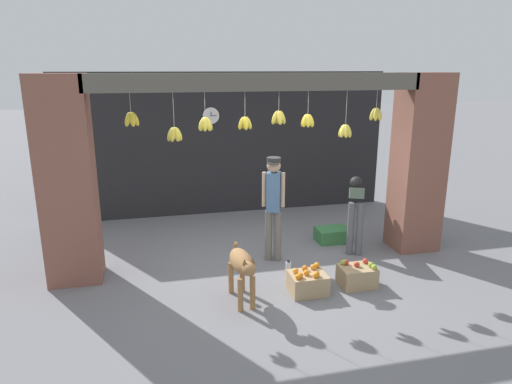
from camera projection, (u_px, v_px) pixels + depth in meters
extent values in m
plane|color=slate|center=(263.00, 269.00, 6.76)|extent=(60.00, 60.00, 0.00)
cube|color=#232326|center=(228.00, 144.00, 9.14)|extent=(6.55, 0.12, 2.82)
cube|color=brown|center=(67.00, 182.00, 6.10)|extent=(0.70, 0.60, 2.82)
cube|color=brown|center=(418.00, 164.00, 7.25)|extent=(0.70, 0.60, 2.82)
cube|color=#5B564C|center=(261.00, 82.00, 6.17)|extent=(4.65, 0.24, 0.24)
cylinder|color=#B2AD99|center=(130.00, 102.00, 5.88)|extent=(0.01, 0.01, 0.25)
ellipsoid|color=yellow|center=(135.00, 119.00, 5.95)|extent=(0.13, 0.07, 0.20)
ellipsoid|color=yellow|center=(133.00, 119.00, 5.99)|extent=(0.09, 0.13, 0.21)
ellipsoid|color=yellow|center=(128.00, 119.00, 5.96)|extent=(0.12, 0.11, 0.21)
ellipsoid|color=yellow|center=(128.00, 119.00, 5.90)|extent=(0.12, 0.11, 0.21)
ellipsoid|color=yellow|center=(132.00, 120.00, 5.90)|extent=(0.09, 0.13, 0.21)
cylinder|color=#B2AD99|center=(173.00, 110.00, 6.04)|extent=(0.01, 0.01, 0.47)
ellipsoid|color=gold|center=(178.00, 134.00, 6.14)|extent=(0.14, 0.07, 0.21)
ellipsoid|color=gold|center=(176.00, 134.00, 6.18)|extent=(0.11, 0.13, 0.22)
ellipsoid|color=gold|center=(172.00, 134.00, 6.17)|extent=(0.11, 0.13, 0.22)
ellipsoid|color=gold|center=(171.00, 134.00, 6.12)|extent=(0.14, 0.07, 0.21)
ellipsoid|color=gold|center=(173.00, 135.00, 6.08)|extent=(0.11, 0.13, 0.22)
ellipsoid|color=gold|center=(177.00, 135.00, 6.09)|extent=(0.11, 0.13, 0.22)
cylinder|color=#B2AD99|center=(205.00, 105.00, 6.05)|extent=(0.01, 0.01, 0.33)
ellipsoid|color=gold|center=(209.00, 124.00, 6.13)|extent=(0.13, 0.07, 0.20)
ellipsoid|color=gold|center=(207.00, 124.00, 6.16)|extent=(0.11, 0.12, 0.21)
ellipsoid|color=gold|center=(204.00, 124.00, 6.16)|extent=(0.09, 0.13, 0.21)
ellipsoid|color=gold|center=(202.00, 124.00, 6.13)|extent=(0.13, 0.10, 0.21)
ellipsoid|color=gold|center=(202.00, 124.00, 6.09)|extent=(0.13, 0.10, 0.21)
ellipsoid|color=gold|center=(205.00, 124.00, 6.07)|extent=(0.09, 0.13, 0.21)
ellipsoid|color=gold|center=(208.00, 124.00, 6.09)|extent=(0.11, 0.12, 0.21)
cylinder|color=#B2AD99|center=(245.00, 104.00, 6.18)|extent=(0.01, 0.01, 0.34)
ellipsoid|color=yellow|center=(248.00, 123.00, 6.26)|extent=(0.13, 0.07, 0.20)
ellipsoid|color=yellow|center=(244.00, 123.00, 6.30)|extent=(0.07, 0.13, 0.20)
ellipsoid|color=yellow|center=(242.00, 123.00, 6.24)|extent=(0.13, 0.07, 0.20)
ellipsoid|color=yellow|center=(246.00, 124.00, 6.20)|extent=(0.07, 0.13, 0.20)
cylinder|color=#B2AD99|center=(279.00, 101.00, 6.31)|extent=(0.01, 0.01, 0.27)
ellipsoid|color=gold|center=(282.00, 117.00, 6.38)|extent=(0.14, 0.07, 0.21)
ellipsoid|color=gold|center=(278.00, 117.00, 6.42)|extent=(0.07, 0.14, 0.21)
ellipsoid|color=gold|center=(275.00, 118.00, 6.36)|extent=(0.14, 0.07, 0.21)
ellipsoid|color=gold|center=(280.00, 118.00, 6.32)|extent=(0.07, 0.14, 0.21)
cylinder|color=#B2AD99|center=(308.00, 102.00, 6.38)|extent=(0.01, 0.01, 0.33)
ellipsoid|color=yellow|center=(311.00, 120.00, 6.45)|extent=(0.13, 0.07, 0.20)
ellipsoid|color=yellow|center=(309.00, 120.00, 6.48)|extent=(0.11, 0.12, 0.21)
ellipsoid|color=yellow|center=(306.00, 120.00, 6.48)|extent=(0.09, 0.13, 0.20)
ellipsoid|color=yellow|center=(304.00, 120.00, 6.45)|extent=(0.13, 0.10, 0.21)
ellipsoid|color=yellow|center=(305.00, 121.00, 6.41)|extent=(0.13, 0.10, 0.21)
ellipsoid|color=yellow|center=(308.00, 121.00, 6.39)|extent=(0.09, 0.13, 0.20)
ellipsoid|color=yellow|center=(311.00, 121.00, 6.41)|extent=(0.11, 0.12, 0.21)
cylinder|color=#B2AD99|center=(346.00, 108.00, 6.49)|extent=(0.01, 0.01, 0.48)
ellipsoid|color=yellow|center=(349.00, 131.00, 6.59)|extent=(0.13, 0.07, 0.20)
ellipsoid|color=yellow|center=(346.00, 130.00, 6.62)|extent=(0.11, 0.12, 0.22)
ellipsoid|color=yellow|center=(343.00, 130.00, 6.62)|extent=(0.09, 0.13, 0.21)
ellipsoid|color=yellow|center=(342.00, 131.00, 6.59)|extent=(0.13, 0.10, 0.21)
ellipsoid|color=yellow|center=(343.00, 131.00, 6.55)|extent=(0.13, 0.10, 0.21)
ellipsoid|color=yellow|center=(346.00, 131.00, 6.53)|extent=(0.09, 0.13, 0.21)
ellipsoid|color=yellow|center=(348.00, 131.00, 6.55)|extent=(0.11, 0.12, 0.22)
cylinder|color=#B2AD99|center=(377.00, 99.00, 6.60)|extent=(0.01, 0.01, 0.26)
ellipsoid|color=yellow|center=(379.00, 114.00, 6.67)|extent=(0.13, 0.07, 0.20)
ellipsoid|color=yellow|center=(376.00, 114.00, 6.70)|extent=(0.10, 0.12, 0.21)
ellipsoid|color=yellow|center=(373.00, 114.00, 6.69)|extent=(0.10, 0.12, 0.21)
ellipsoid|color=yellow|center=(373.00, 114.00, 6.65)|extent=(0.13, 0.07, 0.20)
ellipsoid|color=yellow|center=(376.00, 115.00, 6.61)|extent=(0.10, 0.12, 0.21)
ellipsoid|color=yellow|center=(379.00, 114.00, 6.62)|extent=(0.10, 0.12, 0.21)
ellipsoid|color=#9E7042|center=(241.00, 261.00, 5.70)|extent=(0.30, 0.66, 0.26)
cylinder|color=#9E7042|center=(253.00, 293.00, 5.58)|extent=(0.07, 0.07, 0.43)
cylinder|color=#9E7042|center=(240.00, 295.00, 5.54)|extent=(0.07, 0.07, 0.43)
cylinder|color=#9E7042|center=(242.00, 276.00, 6.04)|extent=(0.07, 0.07, 0.43)
cylinder|color=#9E7042|center=(231.00, 278.00, 5.99)|extent=(0.07, 0.07, 0.43)
ellipsoid|color=#9E7042|center=(249.00, 268.00, 5.36)|extent=(0.18, 0.25, 0.17)
cone|color=brown|center=(253.00, 261.00, 5.35)|extent=(0.06, 0.06, 0.07)
cone|color=brown|center=(245.00, 262.00, 5.32)|extent=(0.06, 0.06, 0.07)
cylinder|color=#9E7042|center=(234.00, 249.00, 6.02)|extent=(0.06, 0.20, 0.26)
cylinder|color=#6B665B|center=(278.00, 236.00, 6.97)|extent=(0.11, 0.11, 0.80)
cylinder|color=#6B665B|center=(268.00, 236.00, 6.99)|extent=(0.11, 0.11, 0.80)
cube|color=#4C7099|center=(273.00, 192.00, 6.80)|extent=(0.25, 0.23, 0.60)
cylinder|color=tan|center=(283.00, 190.00, 6.77)|extent=(0.06, 0.06, 0.53)
cylinder|color=tan|center=(264.00, 189.00, 6.81)|extent=(0.06, 0.06, 0.53)
sphere|color=tan|center=(274.00, 166.00, 6.69)|extent=(0.21, 0.21, 0.21)
cylinder|color=#2D2D2D|center=(274.00, 160.00, 6.67)|extent=(0.21, 0.21, 0.07)
cube|color=#2D2D2D|center=(273.00, 163.00, 6.58)|extent=(0.20, 0.17, 0.01)
cylinder|color=#56565B|center=(351.00, 229.00, 7.20)|extent=(0.11, 0.11, 0.86)
cylinder|color=#56565B|center=(360.00, 229.00, 7.18)|extent=(0.11, 0.11, 0.86)
cube|color=#4C5B4C|center=(356.00, 193.00, 7.33)|extent=(0.45, 0.67, 0.32)
sphere|color=black|center=(356.00, 183.00, 7.69)|extent=(0.21, 0.21, 0.21)
cube|color=tan|center=(308.00, 283.00, 6.02)|extent=(0.48, 0.40, 0.27)
sphere|color=orange|center=(315.00, 275.00, 5.87)|extent=(0.08, 0.08, 0.08)
sphere|color=orange|center=(317.00, 265.00, 6.17)|extent=(0.08, 0.08, 0.08)
sphere|color=orange|center=(298.00, 277.00, 5.82)|extent=(0.08, 0.08, 0.08)
sphere|color=orange|center=(307.00, 273.00, 5.94)|extent=(0.08, 0.08, 0.08)
sphere|color=orange|center=(317.00, 274.00, 5.91)|extent=(0.08, 0.08, 0.08)
sphere|color=orange|center=(305.00, 268.00, 6.08)|extent=(0.08, 0.08, 0.08)
sphere|color=orange|center=(296.00, 271.00, 5.99)|extent=(0.08, 0.08, 0.08)
sphere|color=orange|center=(313.00, 267.00, 6.11)|extent=(0.08, 0.08, 0.08)
sphere|color=orange|center=(300.00, 275.00, 5.86)|extent=(0.08, 0.08, 0.08)
cube|color=tan|center=(357.00, 276.00, 6.22)|extent=(0.47, 0.37, 0.27)
sphere|color=#99B238|center=(357.00, 264.00, 6.18)|extent=(0.08, 0.08, 0.08)
sphere|color=red|center=(357.00, 264.00, 6.18)|extent=(0.08, 0.08, 0.08)
sphere|color=red|center=(365.00, 261.00, 6.29)|extent=(0.08, 0.08, 0.08)
sphere|color=#99B238|center=(343.00, 262.00, 6.25)|extent=(0.08, 0.08, 0.08)
sphere|color=#99B238|center=(374.00, 267.00, 6.09)|extent=(0.08, 0.08, 0.08)
sphere|color=red|center=(346.00, 262.00, 6.25)|extent=(0.08, 0.08, 0.08)
sphere|color=#99B238|center=(371.00, 265.00, 6.17)|extent=(0.08, 0.08, 0.08)
cube|color=#387A42|center=(332.00, 235.00, 7.82)|extent=(0.54, 0.40, 0.23)
cylinder|color=silver|center=(288.00, 271.00, 6.38)|extent=(0.08, 0.08, 0.27)
cylinder|color=black|center=(288.00, 261.00, 6.34)|extent=(0.04, 0.04, 0.03)
cylinder|color=black|center=(211.00, 116.00, 8.85)|extent=(0.34, 0.01, 0.34)
cylinder|color=white|center=(211.00, 116.00, 8.84)|extent=(0.32, 0.02, 0.32)
cube|color=black|center=(211.00, 114.00, 8.82)|extent=(0.01, 0.01, 0.09)
cube|color=black|center=(214.00, 116.00, 8.84)|extent=(0.12, 0.01, 0.01)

